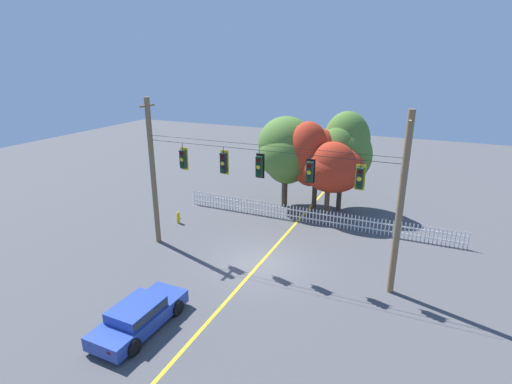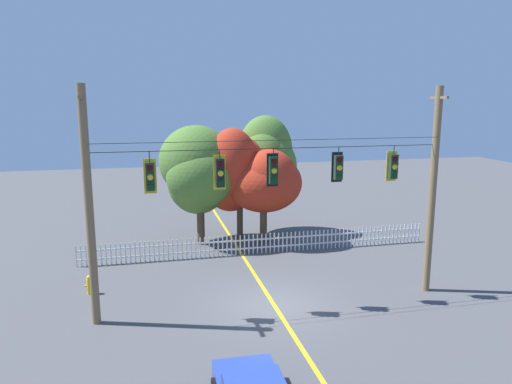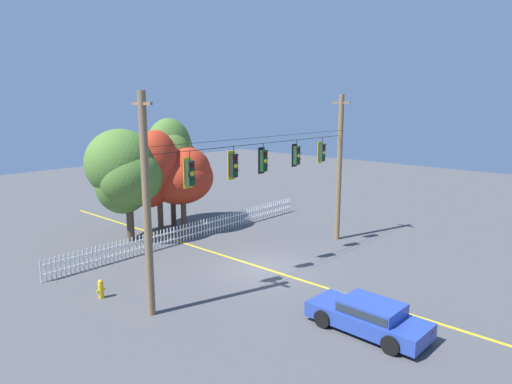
{
  "view_description": "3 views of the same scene",
  "coord_description": "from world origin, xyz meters",
  "px_view_note": "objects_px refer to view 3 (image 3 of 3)",
  "views": [
    {
      "loc": [
        7.31,
        -16.96,
        10.16
      ],
      "look_at": [
        -0.11,
        -0.3,
        4.03
      ],
      "focal_mm": 27.72,
      "sensor_mm": 36.0,
      "label": 1
    },
    {
      "loc": [
        -4.59,
        -16.58,
        7.79
      ],
      "look_at": [
        -0.87,
        -0.64,
        4.6
      ],
      "focal_mm": 33.48,
      "sensor_mm": 36.0,
      "label": 2
    },
    {
      "loc": [
        -15.97,
        -13.78,
        7.94
      ],
      "look_at": [
        -0.48,
        0.09,
        3.83
      ],
      "focal_mm": 32.29,
      "sensor_mm": 36.0,
      "label": 3
    }
  ],
  "objects_px": {
    "traffic_signal_northbound_primary": "(233,165)",
    "autumn_maple_far_west": "(169,160)",
    "traffic_signal_southbound_primary": "(296,155)",
    "fire_hydrant": "(101,289)",
    "autumn_oak_far_east": "(182,176)",
    "parked_car": "(369,316)",
    "traffic_signal_eastbound_side": "(263,161)",
    "traffic_signal_northbound_secondary": "(322,152)",
    "autumn_maple_mid": "(155,171)",
    "autumn_maple_near_fence": "(125,172)",
    "traffic_signal_westbound_side": "(190,173)"
  },
  "relations": [
    {
      "from": "traffic_signal_northbound_secondary",
      "to": "autumn_maple_far_west",
      "type": "height_order",
      "value": "autumn_maple_far_west"
    },
    {
      "from": "autumn_maple_near_fence",
      "to": "parked_car",
      "type": "relative_size",
      "value": 1.5
    },
    {
      "from": "autumn_oak_far_east",
      "to": "autumn_maple_far_west",
      "type": "height_order",
      "value": "autumn_maple_far_west"
    },
    {
      "from": "autumn_maple_far_west",
      "to": "traffic_signal_northbound_primary",
      "type": "bearing_deg",
      "value": -112.28
    },
    {
      "from": "autumn_oak_far_east",
      "to": "parked_car",
      "type": "bearing_deg",
      "value": -104.9
    },
    {
      "from": "traffic_signal_northbound_secondary",
      "to": "fire_hydrant",
      "type": "bearing_deg",
      "value": 166.8
    },
    {
      "from": "autumn_maple_near_fence",
      "to": "traffic_signal_southbound_primary",
      "type": "bearing_deg",
      "value": -63.84
    },
    {
      "from": "autumn_maple_far_west",
      "to": "parked_car",
      "type": "xyz_separation_m",
      "value": [
        -4.22,
        -16.5,
        -3.64
      ]
    },
    {
      "from": "autumn_maple_far_west",
      "to": "parked_car",
      "type": "height_order",
      "value": "autumn_maple_far_west"
    },
    {
      "from": "traffic_signal_northbound_secondary",
      "to": "fire_hydrant",
      "type": "height_order",
      "value": "traffic_signal_northbound_secondary"
    },
    {
      "from": "fire_hydrant",
      "to": "traffic_signal_northbound_primary",
      "type": "bearing_deg",
      "value": -28.88
    },
    {
      "from": "traffic_signal_northbound_secondary",
      "to": "autumn_maple_near_fence",
      "type": "height_order",
      "value": "autumn_maple_near_fence"
    },
    {
      "from": "traffic_signal_westbound_side",
      "to": "traffic_signal_eastbound_side",
      "type": "distance_m",
      "value": 4.39
    },
    {
      "from": "traffic_signal_northbound_secondary",
      "to": "autumn_maple_far_west",
      "type": "relative_size",
      "value": 0.2
    },
    {
      "from": "traffic_signal_southbound_primary",
      "to": "autumn_oak_far_east",
      "type": "distance_m",
      "value": 8.34
    },
    {
      "from": "fire_hydrant",
      "to": "autumn_maple_near_fence",
      "type": "bearing_deg",
      "value": 49.38
    },
    {
      "from": "traffic_signal_southbound_primary",
      "to": "autumn_maple_mid",
      "type": "relative_size",
      "value": 0.21
    },
    {
      "from": "traffic_signal_northbound_secondary",
      "to": "autumn_maple_far_west",
      "type": "distance_m",
      "value": 10.15
    },
    {
      "from": "traffic_signal_eastbound_side",
      "to": "autumn_maple_mid",
      "type": "xyz_separation_m",
      "value": [
        0.23,
        8.71,
        -1.36
      ]
    },
    {
      "from": "traffic_signal_northbound_secondary",
      "to": "autumn_maple_mid",
      "type": "height_order",
      "value": "autumn_maple_mid"
    },
    {
      "from": "traffic_signal_westbound_side",
      "to": "traffic_signal_northbound_primary",
      "type": "height_order",
      "value": "same"
    },
    {
      "from": "traffic_signal_southbound_primary",
      "to": "parked_car",
      "type": "height_order",
      "value": "traffic_signal_southbound_primary"
    },
    {
      "from": "autumn_maple_near_fence",
      "to": "traffic_signal_northbound_secondary",
      "type": "bearing_deg",
      "value": -53.14
    },
    {
      "from": "traffic_signal_westbound_side",
      "to": "traffic_signal_northbound_primary",
      "type": "bearing_deg",
      "value": 0.01
    },
    {
      "from": "traffic_signal_eastbound_side",
      "to": "traffic_signal_northbound_secondary",
      "type": "distance_m",
      "value": 4.8
    },
    {
      "from": "autumn_maple_mid",
      "to": "parked_car",
      "type": "xyz_separation_m",
      "value": [
        -2.43,
        -15.51,
        -3.29
      ]
    },
    {
      "from": "autumn_oak_far_east",
      "to": "parked_car",
      "type": "height_order",
      "value": "autumn_oak_far_east"
    },
    {
      "from": "traffic_signal_westbound_side",
      "to": "autumn_maple_near_fence",
      "type": "bearing_deg",
      "value": 73.52
    },
    {
      "from": "traffic_signal_northbound_primary",
      "to": "autumn_maple_far_west",
      "type": "height_order",
      "value": "autumn_maple_far_west"
    },
    {
      "from": "autumn_maple_mid",
      "to": "fire_hydrant",
      "type": "bearing_deg",
      "value": -140.35
    },
    {
      "from": "autumn_maple_mid",
      "to": "autumn_oak_far_east",
      "type": "distance_m",
      "value": 1.72
    },
    {
      "from": "traffic_signal_southbound_primary",
      "to": "autumn_maple_mid",
      "type": "bearing_deg",
      "value": 104.78
    },
    {
      "from": "traffic_signal_westbound_side",
      "to": "autumn_maple_near_fence",
      "type": "distance_m",
      "value": 9.23
    },
    {
      "from": "traffic_signal_southbound_primary",
      "to": "fire_hydrant",
      "type": "bearing_deg",
      "value": 163.79
    },
    {
      "from": "traffic_signal_westbound_side",
      "to": "traffic_signal_southbound_primary",
      "type": "xyz_separation_m",
      "value": [
        6.91,
        -0.0,
        0.1
      ]
    },
    {
      "from": "traffic_signal_northbound_primary",
      "to": "fire_hydrant",
      "type": "distance_m",
      "value": 7.48
    },
    {
      "from": "traffic_signal_northbound_primary",
      "to": "autumn_oak_far_east",
      "type": "bearing_deg",
      "value": 65.31
    },
    {
      "from": "traffic_signal_northbound_primary",
      "to": "autumn_oak_far_east",
      "type": "xyz_separation_m",
      "value": [
        3.72,
        8.1,
        -1.81
      ]
    },
    {
      "from": "traffic_signal_northbound_secondary",
      "to": "autumn_oak_far_east",
      "type": "distance_m",
      "value": 8.84
    },
    {
      "from": "traffic_signal_northbound_primary",
      "to": "traffic_signal_westbound_side",
      "type": "bearing_deg",
      "value": -179.99
    },
    {
      "from": "traffic_signal_eastbound_side",
      "to": "fire_hydrant",
      "type": "distance_m",
      "value": 8.92
    },
    {
      "from": "traffic_signal_westbound_side",
      "to": "autumn_maple_mid",
      "type": "height_order",
      "value": "autumn_maple_mid"
    },
    {
      "from": "traffic_signal_northbound_primary",
      "to": "parked_car",
      "type": "height_order",
      "value": "traffic_signal_northbound_primary"
    },
    {
      "from": "fire_hydrant",
      "to": "autumn_maple_far_west",
      "type": "bearing_deg",
      "value": 37.76
    },
    {
      "from": "autumn_maple_far_west",
      "to": "fire_hydrant",
      "type": "relative_size",
      "value": 8.75
    },
    {
      "from": "traffic_signal_eastbound_side",
      "to": "autumn_maple_near_fence",
      "type": "xyz_separation_m",
      "value": [
        -1.79,
        8.78,
        -1.23
      ]
    },
    {
      "from": "traffic_signal_northbound_primary",
      "to": "traffic_signal_northbound_secondary",
      "type": "relative_size",
      "value": 1.04
    },
    {
      "from": "autumn_maple_mid",
      "to": "traffic_signal_eastbound_side",
      "type": "bearing_deg",
      "value": -91.5
    },
    {
      "from": "traffic_signal_westbound_side",
      "to": "traffic_signal_southbound_primary",
      "type": "height_order",
      "value": "same"
    },
    {
      "from": "traffic_signal_northbound_primary",
      "to": "autumn_maple_mid",
      "type": "xyz_separation_m",
      "value": [
        2.19,
        8.71,
        -1.34
      ]
    }
  ]
}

